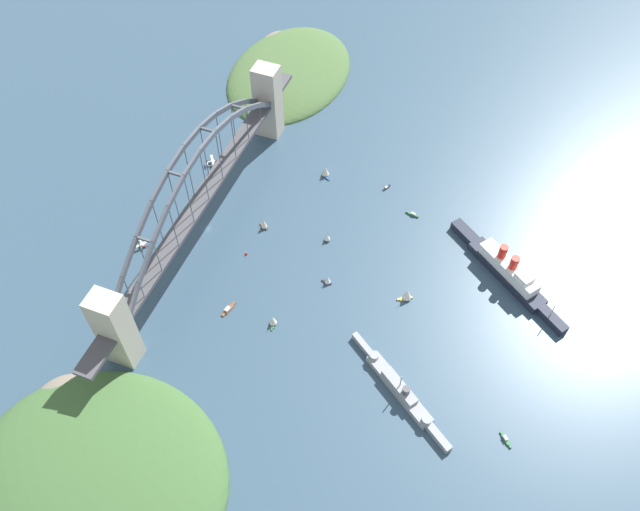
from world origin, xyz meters
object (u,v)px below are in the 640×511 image
object	(u,v)px
seaplane_second_in_formation	(142,244)
channel_marker_buoy	(246,253)
small_boat_5	(413,214)
small_boat_7	(327,237)
small_boat_0	(328,280)
small_boat_4	(407,294)
small_boat_3	(228,309)
small_boat_6	(506,439)
naval_cruiser	(400,390)
harbor_arch_bridge	(202,197)
small_boat_1	(387,188)
seaplane_taxiing_near_bridge	(212,162)
small_boat_2	(325,171)
small_boat_9	(264,224)
ocean_liner	(507,271)
small_boat_8	(273,320)

from	to	relation	value
seaplane_second_in_formation	channel_marker_buoy	world-z (taller)	seaplane_second_in_formation
small_boat_5	small_boat_7	world-z (taller)	small_boat_7
small_boat_0	small_boat_4	size ratio (longest dim) A/B	0.72
small_boat_3	channel_marker_buoy	size ratio (longest dim) A/B	4.37
small_boat_5	small_boat_6	size ratio (longest dim) A/B	1.21
small_boat_7	naval_cruiser	bearing A→B (deg)	41.24
harbor_arch_bridge	small_boat_6	distance (m)	224.81
small_boat_4	small_boat_5	distance (m)	67.59
seaplane_second_in_formation	small_boat_1	distance (m)	167.52
naval_cruiser	channel_marker_buoy	world-z (taller)	naval_cruiser
seaplane_taxiing_near_bridge	small_boat_2	xyz separation A→B (m)	(-18.86, 78.86, 2.10)
small_boat_0	small_boat_2	bearing A→B (deg)	-158.24
harbor_arch_bridge	small_boat_1	world-z (taller)	harbor_arch_bridge
small_boat_6	channel_marker_buoy	xyz separation A→B (m)	(-61.97, -178.32, 0.31)
seaplane_second_in_formation	small_boat_2	bearing A→B (deg)	139.51
small_boat_6	small_boat_3	bearing A→B (deg)	-96.76
small_boat_6	seaplane_taxiing_near_bridge	bearing A→B (deg)	-118.28
seaplane_taxiing_near_bridge	channel_marker_buoy	bearing A→B (deg)	41.38
seaplane_taxiing_near_bridge	small_boat_9	bearing A→B (deg)	55.51
small_boat_2	small_boat_9	world-z (taller)	small_boat_2
seaplane_taxiing_near_bridge	small_boat_6	xyz separation A→B (m)	(126.56, 235.22, -1.34)
ocean_liner	small_boat_1	distance (m)	101.75
small_boat_6	small_boat_9	distance (m)	196.70
seaplane_taxiing_near_bridge	small_boat_7	world-z (taller)	small_boat_7
naval_cruiser	small_boat_3	bearing A→B (deg)	-97.27
small_boat_6	small_boat_9	xyz separation A→B (m)	(-86.35, -176.71, 3.29)
harbor_arch_bridge	small_boat_3	world-z (taller)	harbor_arch_bridge
small_boat_0	small_boat_1	bearing A→B (deg)	173.92
harbor_arch_bridge	channel_marker_buoy	xyz separation A→B (m)	(10.47, 32.42, -29.33)
small_boat_1	small_boat_2	bearing A→B (deg)	-85.10
small_boat_7	small_boat_8	world-z (taller)	small_boat_8
channel_marker_buoy	small_boat_4	bearing A→B (deg)	92.42
naval_cruiser	seaplane_taxiing_near_bridge	bearing A→B (deg)	-124.46
small_boat_4	small_boat_0	bearing A→B (deg)	-82.56
small_boat_0	small_boat_3	xyz separation A→B (m)	(39.84, -48.28, -2.47)
small_boat_0	small_boat_3	distance (m)	62.64
small_boat_1	small_boat_3	size ratio (longest dim) A/B	0.59
seaplane_second_in_formation	small_boat_0	size ratio (longest dim) A/B	1.43
small_boat_7	seaplane_taxiing_near_bridge	bearing A→B (deg)	-109.17
small_boat_5	small_boat_0	bearing A→B (deg)	-24.67
harbor_arch_bridge	seaplane_taxiing_near_bridge	distance (m)	65.79
small_boat_1	small_boat_3	xyz separation A→B (m)	(128.95, -57.78, 0.16)
seaplane_second_in_formation	naval_cruiser	bearing A→B (deg)	78.35
harbor_arch_bridge	small_boat_7	distance (m)	83.14
seaplane_taxiing_near_bridge	small_boat_6	bearing A→B (deg)	61.72
small_boat_5	small_boat_1	bearing A→B (deg)	-125.92
small_boat_1	small_boat_7	size ratio (longest dim) A/B	1.00
seaplane_second_in_formation	small_boat_7	xyz separation A→B (m)	(-47.70, 108.54, 1.23)
seaplane_taxiing_near_bridge	small_boat_9	size ratio (longest dim) A/B	1.20
ocean_liner	small_boat_8	distance (m)	146.34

